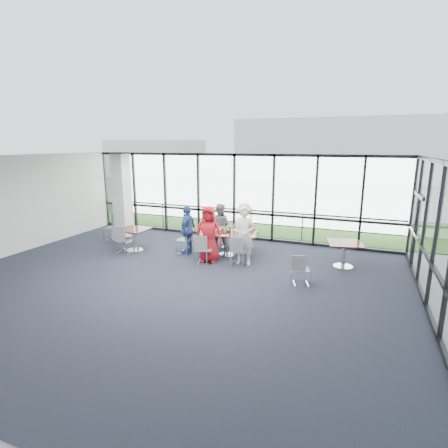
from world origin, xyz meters
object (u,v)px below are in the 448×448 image
at_px(structural_column, 122,199).
at_px(diner_far_left, 220,226).
at_px(chair_main_fr, 244,234).
at_px(chair_main_fl, 219,235).
at_px(chair_main_end, 184,240).
at_px(diner_near_right, 244,236).
at_px(side_table_right, 344,246).
at_px(chair_main_nr, 239,251).
at_px(chair_spare_la, 124,239).
at_px(chair_main_nl, 205,249).
at_px(side_table_left, 134,232).
at_px(diner_far_right, 244,227).
at_px(main_table, 227,237).
at_px(diner_end, 188,230).
at_px(chair_spare_lb, 113,228).
at_px(chair_spare_r, 301,270).
at_px(diner_near_left, 209,234).

distance_m(structural_column, diner_far_left, 3.72).
height_order(structural_column, chair_main_fr, structural_column).
bearing_deg(chair_main_fl, chair_main_end, 54.19).
bearing_deg(chair_main_fr, diner_near_right, 108.03).
bearing_deg(side_table_right, chair_main_fl, 171.83).
relative_size(chair_main_nr, chair_spare_la, 0.94).
bearing_deg(diner_far_left, chair_main_nl, 93.30).
xyz_separation_m(side_table_left, diner_far_right, (3.42, 1.49, 0.15)).
relative_size(side_table_left, chair_main_fr, 0.98).
bearing_deg(side_table_left, chair_main_fl, 30.74).
xyz_separation_m(chair_main_end, chair_spare_la, (-1.83, -0.75, 0.02)).
bearing_deg(diner_near_right, chair_main_end, 166.53).
height_order(chair_main_end, chair_spare_la, chair_spare_la).
distance_m(main_table, diner_end, 1.32).
xyz_separation_m(diner_end, chair_main_fl, (0.64, 1.10, -0.38)).
relative_size(diner_near_right, chair_main_fl, 2.12).
xyz_separation_m(side_table_left, chair_main_nl, (2.76, -0.30, -0.21)).
xyz_separation_m(side_table_right, chair_main_fl, (-4.20, 0.60, -0.23)).
relative_size(main_table, chair_main_nr, 2.27).
xyz_separation_m(diner_far_right, chair_main_nr, (0.35, -1.55, -0.36)).
relative_size(diner_far_right, chair_main_fr, 1.69).
bearing_deg(chair_spare_lb, structural_column, 168.26).
bearing_deg(chair_main_fr, chair_main_end, 38.75).
distance_m(diner_far_right, chair_spare_la, 4.03).
relative_size(structural_column, chair_spare_la, 3.44).
xyz_separation_m(diner_end, chair_main_fr, (1.50, 1.34, -0.33)).
xyz_separation_m(chair_main_fl, chair_spare_la, (-2.62, -1.84, 0.05)).
bearing_deg(side_table_left, side_table_right, 7.44).
bearing_deg(chair_spare_r, main_table, 131.43).
distance_m(main_table, chair_spare_la, 3.42).
height_order(structural_column, diner_far_left, structural_column).
xyz_separation_m(side_table_right, chair_spare_lb, (-8.22, -0.05, -0.16)).
xyz_separation_m(diner_end, chair_main_nl, (0.92, -0.67, -0.37)).
distance_m(chair_main_fr, chair_spare_r, 3.56).
height_order(diner_far_right, chair_spare_lb, diner_far_right).
distance_m(structural_column, main_table, 4.27).
relative_size(structural_column, diner_end, 2.00).
relative_size(diner_near_right, chair_main_nr, 2.01).
relative_size(diner_near_left, diner_far_right, 1.08).
height_order(diner_far_right, chair_main_fr, diner_far_right).
bearing_deg(chair_main_fr, chair_spare_r, 132.42).
bearing_deg(chair_main_nl, side_table_left, 155.34).
bearing_deg(main_table, chair_spare_lb, 167.10).
distance_m(diner_far_left, chair_main_nl, 1.74).
height_order(chair_main_end, chair_spare_r, chair_main_end).
bearing_deg(diner_end, chair_main_end, -94.32).
relative_size(diner_near_left, chair_spare_r, 2.17).
distance_m(diner_end, chair_spare_r, 4.13).
xyz_separation_m(diner_near_right, chair_spare_r, (1.86, -0.96, -0.48)).
distance_m(chair_main_nl, chair_spare_lb, 4.44).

